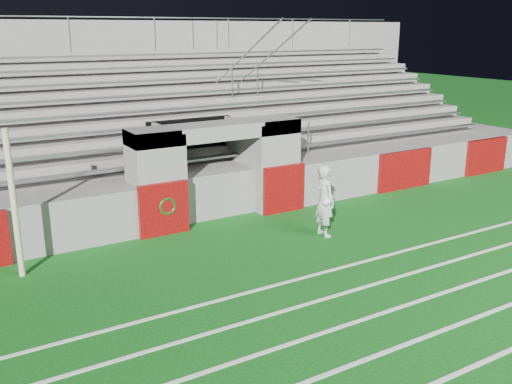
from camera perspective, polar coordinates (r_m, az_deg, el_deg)
ground at (r=12.99m, az=3.38°, el=-6.68°), size 90.00×90.00×0.00m
field_post at (r=12.58m, az=-23.05°, el=-1.16°), size 0.13×0.13×3.13m
field_markings at (r=9.75m, az=20.90°, el=-15.98°), size 28.00×8.09×0.01m
stadium_structure at (r=19.40m, az=-10.02°, el=5.34°), size 26.00×8.48×5.42m
goalkeeper_with_ball at (r=14.21m, az=6.88°, el=-0.84°), size 0.49×0.71×1.82m
hose_coil at (r=14.40m, az=-8.90°, el=-1.35°), size 0.57×0.15×0.57m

